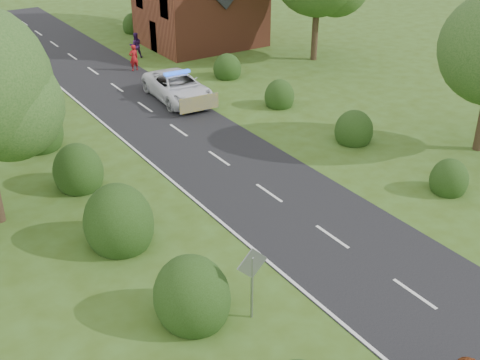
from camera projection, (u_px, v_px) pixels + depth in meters
ground at (414, 294)px, 19.37m from camera, size 120.00×120.00×0.00m
road at (188, 137)px, 30.42m from camera, size 6.00×70.00×0.02m
road_markings at (180, 159)px, 28.11m from camera, size 4.96×70.00×0.01m
hedgerow_left at (87, 183)px, 24.47m from camera, size 2.75×50.41×3.00m
hedgerow_right at (337, 123)px, 30.58m from camera, size 2.10×45.78×2.10m
road_sign at (252, 273)px, 17.63m from camera, size 1.06×0.08×2.53m
police_van at (178, 87)px, 34.84m from camera, size 2.98×5.83×1.71m
pedestrian_red at (134, 58)px, 39.71m from camera, size 0.66×0.46×1.75m
pedestrian_purple at (136, 45)px, 42.34m from camera, size 1.02×0.88×1.78m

